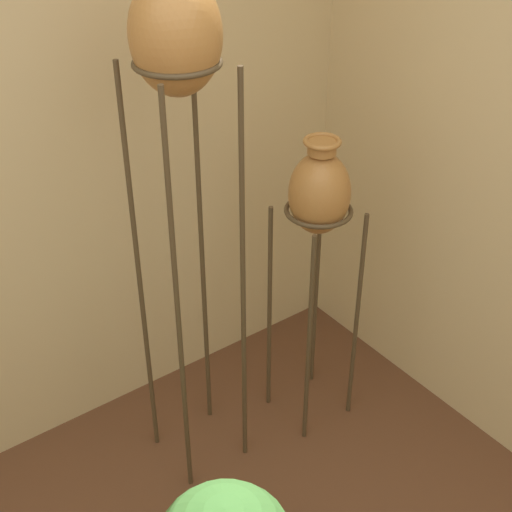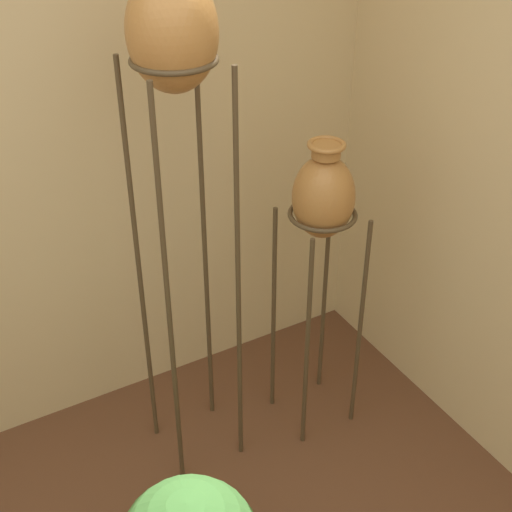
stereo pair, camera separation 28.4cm
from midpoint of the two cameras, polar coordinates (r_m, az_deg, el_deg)
The scene contains 2 objects.
vase_stand_tall at distance 2.39m, azimuth -3.13°, elevation 16.04°, with size 0.31×0.31×2.15m.
vase_stand_medium at distance 2.86m, azimuth 8.23°, elevation 3.94°, with size 0.30×0.30×1.41m.
Camera 2 is at (-0.31, -0.92, 2.52)m, focal length 50.00 mm.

